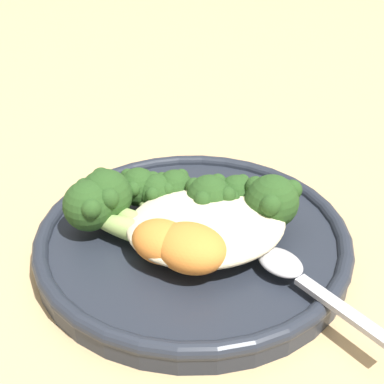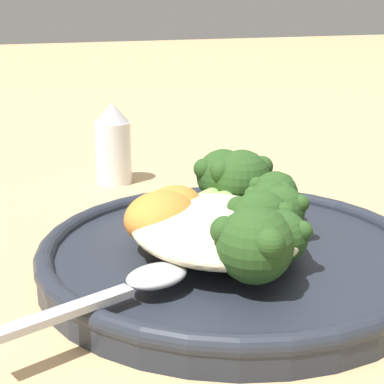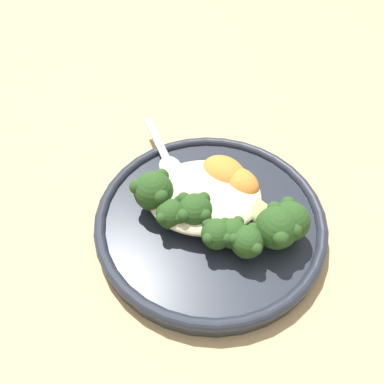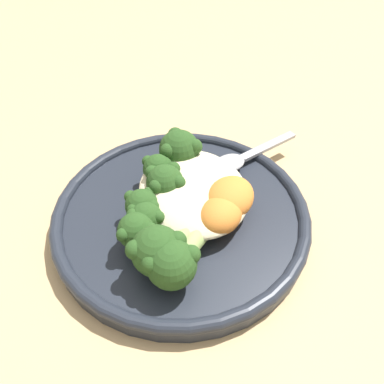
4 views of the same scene
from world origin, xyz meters
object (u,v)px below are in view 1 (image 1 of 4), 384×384
broccoli_stalk_4 (161,204)px  sweet_potato_chunk_1 (162,242)px  broccoli_stalk_0 (263,206)px  broccoli_stalk_2 (206,203)px  broccoli_stalk_5 (145,198)px  broccoli_stalk_1 (222,206)px  quinoa_mound (207,223)px  plate (193,240)px  sweet_potato_chunk_0 (190,248)px  broccoli_stalk_6 (120,206)px  broccoli_stalk_3 (175,205)px  broccoli_stalk_7 (105,213)px  spoon (295,274)px

broccoli_stalk_4 → sweet_potato_chunk_1: bearing=168.9°
broccoli_stalk_0 → broccoli_stalk_2: broccoli_stalk_0 is taller
broccoli_stalk_5 → broccoli_stalk_1: bearing=-125.6°
broccoli_stalk_0 → quinoa_mound: bearing=170.4°
plate → broccoli_stalk_1: size_ratio=2.79×
quinoa_mound → sweet_potato_chunk_0: (0.02, 0.03, 0.00)m
broccoli_stalk_4 → broccoli_stalk_6: size_ratio=0.73×
broccoli_stalk_0 → broccoli_stalk_1: size_ratio=1.40×
broccoli_stalk_5 → sweet_potato_chunk_0: same height
broccoli_stalk_3 → broccoli_stalk_4: bearing=80.2°
broccoli_stalk_6 → sweet_potato_chunk_0: size_ratio=2.16×
broccoli_stalk_1 → broccoli_stalk_5: (0.05, -0.03, 0.00)m
broccoli_stalk_3 → broccoli_stalk_5: (0.02, -0.01, 0.00)m
broccoli_stalk_3 → broccoli_stalk_7: bearing=107.4°
broccoli_stalk_7 → spoon: bearing=-175.2°
broccoli_stalk_3 → spoon: (-0.06, 0.09, -0.01)m
broccoli_stalk_0 → broccoli_stalk_7: broccoli_stalk_0 is taller
spoon → broccoli_stalk_0: bearing=157.8°
broccoli_stalk_5 → sweet_potato_chunk_1: bearing=170.2°
broccoli_stalk_5 → sweet_potato_chunk_0: 0.07m
broccoli_stalk_0 → sweet_potato_chunk_0: bearing=-166.1°
broccoli_stalk_4 → sweet_potato_chunk_0: 0.06m
quinoa_mound → broccoli_stalk_7: 0.08m
broccoli_stalk_1 → broccoli_stalk_0: bearing=-65.0°
broccoli_stalk_1 → broccoli_stalk_4: broccoli_stalk_1 is taller
broccoli_stalk_7 → broccoli_stalk_3: bearing=-134.9°
broccoli_stalk_2 → spoon: bearing=-108.7°
broccoli_stalk_4 → spoon: 0.12m
plate → broccoli_stalk_2: broccoli_stalk_2 is taller
broccoli_stalk_5 → quinoa_mound: bearing=-149.3°
broccoli_stalk_2 → sweet_potato_chunk_1: broccoli_stalk_2 is taller
broccoli_stalk_0 → broccoli_stalk_1: bearing=137.8°
broccoli_stalk_3 → sweet_potato_chunk_1: bearing=169.7°
plate → broccoli_stalk_5: (0.03, -0.03, 0.02)m
broccoli_stalk_2 → spoon: (-0.04, 0.08, -0.01)m
broccoli_stalk_5 → plate: bearing=-145.4°
broccoli_stalk_4 → spoon: size_ratio=0.75×
broccoli_stalk_4 → broccoli_stalk_5: size_ratio=0.78×
broccoli_stalk_2 → sweet_potato_chunk_1: bearing=174.7°
broccoli_stalk_2 → broccoli_stalk_4: 0.04m
broccoli_stalk_5 → broccoli_stalk_7: broccoli_stalk_7 is taller
broccoli_stalk_6 → spoon: 0.14m
quinoa_mound → broccoli_stalk_3: size_ratio=1.15×
broccoli_stalk_3 → spoon: 0.11m
sweet_potato_chunk_0 → broccoli_stalk_2: bearing=-120.3°
broccoli_stalk_6 → sweet_potato_chunk_0: (-0.04, 0.06, -0.00)m
broccoli_stalk_4 → spoon: broccoli_stalk_4 is taller
broccoli_stalk_6 → broccoli_stalk_3: bearing=-128.8°
plate → broccoli_stalk_2: 0.03m
broccoli_stalk_0 → sweet_potato_chunk_1: broccoli_stalk_0 is taller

